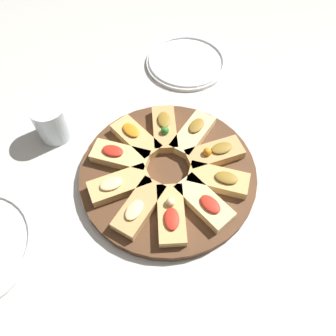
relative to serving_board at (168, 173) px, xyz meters
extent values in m
plane|color=beige|center=(0.00, 0.00, -0.01)|extent=(3.00, 3.00, 0.00)
cylinder|color=#51331E|center=(0.00, 0.00, 0.00)|extent=(0.40, 0.40, 0.02)
cube|color=tan|center=(0.03, 0.11, 0.02)|extent=(0.09, 0.14, 0.02)
ellipsoid|color=orange|center=(0.04, 0.12, 0.04)|extent=(0.04, 0.06, 0.01)
cube|color=#DBB775|center=(-0.03, 0.11, 0.02)|extent=(0.09, 0.14, 0.02)
ellipsoid|color=red|center=(-0.03, 0.13, 0.04)|extent=(0.04, 0.06, 0.01)
cube|color=tan|center=(-0.09, 0.07, 0.02)|extent=(0.14, 0.12, 0.02)
ellipsoid|color=beige|center=(-0.11, 0.08, 0.04)|extent=(0.06, 0.05, 0.01)
cube|color=tan|center=(-0.11, 0.00, 0.02)|extent=(0.13, 0.06, 0.02)
ellipsoid|color=beige|center=(-0.13, 0.00, 0.04)|extent=(0.05, 0.03, 0.01)
cube|color=tan|center=(-0.09, -0.06, 0.02)|extent=(0.14, 0.12, 0.02)
ellipsoid|color=red|center=(-0.11, -0.07, 0.04)|extent=(0.06, 0.05, 0.01)
sphere|color=beige|center=(-0.08, -0.05, 0.04)|extent=(0.02, 0.02, 0.02)
cube|color=#E5C689|center=(-0.03, -0.11, 0.02)|extent=(0.09, 0.14, 0.02)
ellipsoid|color=red|center=(-0.04, -0.12, 0.04)|extent=(0.04, 0.06, 0.01)
cube|color=tan|center=(0.03, -0.11, 0.02)|extent=(0.09, 0.14, 0.02)
ellipsoid|color=olive|center=(0.04, -0.12, 0.04)|extent=(0.04, 0.06, 0.01)
cube|color=tan|center=(0.09, -0.07, 0.02)|extent=(0.14, 0.12, 0.02)
ellipsoid|color=olive|center=(0.10, -0.08, 0.04)|extent=(0.06, 0.05, 0.01)
sphere|color=orange|center=(0.07, -0.06, 0.04)|extent=(0.02, 0.02, 0.02)
cube|color=#E5C689|center=(0.11, 0.00, 0.02)|extent=(0.13, 0.06, 0.02)
ellipsoid|color=olive|center=(0.13, 0.00, 0.04)|extent=(0.05, 0.03, 0.01)
cube|color=tan|center=(0.09, 0.07, 0.02)|extent=(0.14, 0.12, 0.02)
ellipsoid|color=olive|center=(0.11, 0.08, 0.04)|extent=(0.06, 0.05, 0.01)
sphere|color=#2D7A28|center=(0.08, 0.06, 0.04)|extent=(0.02, 0.02, 0.02)
cylinder|color=white|center=(0.36, 0.16, -0.01)|extent=(0.24, 0.24, 0.01)
torus|color=white|center=(0.36, 0.16, 0.00)|extent=(0.23, 0.23, 0.01)
cylinder|color=silver|center=(-0.04, 0.30, 0.04)|extent=(0.08, 0.08, 0.09)
camera|label=1|loc=(-0.34, -0.21, 0.64)|focal=35.00mm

